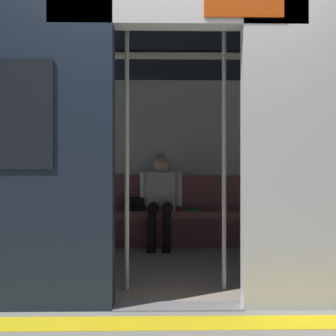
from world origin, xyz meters
TOP-DOWN VIEW (x-y plane):
  - ground_plane at (0.00, 0.00)m, footprint 60.00×60.00m
  - platform_edge_strip at (0.00, 0.30)m, footprint 8.00×0.24m
  - train_car at (0.06, -1.25)m, footprint 6.40×2.86m
  - bench_seat at (0.00, -2.35)m, footprint 2.49×0.44m
  - person_seated at (0.12, -2.30)m, footprint 0.55×0.69m
  - handbag at (0.47, -2.39)m, footprint 0.26×0.15m
  - book at (-0.30, -2.37)m, footprint 0.17×0.23m
  - grab_pole_door at (0.40, -0.41)m, footprint 0.04×0.04m
  - grab_pole_far at (-0.40, -0.42)m, footprint 0.04×0.04m

SIDE VIEW (x-z plane):
  - ground_plane at x=0.00m, z-range 0.00..0.00m
  - platform_edge_strip at x=0.00m, z-range 0.00..0.01m
  - bench_seat at x=0.00m, z-range 0.12..0.57m
  - book at x=-0.30m, z-range 0.45..0.48m
  - handbag at x=0.47m, z-range 0.45..0.62m
  - person_seated at x=0.12m, z-range 0.08..1.26m
  - grab_pole_door at x=0.40m, z-range 0.00..2.19m
  - grab_pole_far at x=-0.40m, z-range 0.00..2.19m
  - train_car at x=0.06m, z-range 0.38..2.72m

